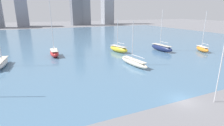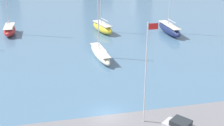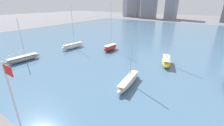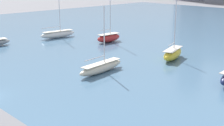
# 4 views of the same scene
# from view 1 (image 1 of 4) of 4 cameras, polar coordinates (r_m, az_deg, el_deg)

# --- Properties ---
(ground_plane) EXTENTS (500.00, 500.00, 0.00)m
(ground_plane) POSITION_cam_1_polar(r_m,az_deg,el_deg) (30.18, 22.03, -11.22)
(ground_plane) COLOR slate
(harbor_water) EXTENTS (180.00, 140.00, 0.00)m
(harbor_water) POSITION_cam_1_polar(r_m,az_deg,el_deg) (91.27, -11.14, 7.63)
(harbor_water) COLOR #476B89
(harbor_water) RESTS_ON ground_plane
(flag_pole) EXTENTS (1.24, 0.14, 12.69)m
(flag_pole) POSITION_cam_1_polar(r_m,az_deg,el_deg) (29.66, 32.30, 1.07)
(flag_pole) COLOR silver
(flag_pole) RESTS_ON ground_plane
(distant_city_skyline) EXTENTS (151.38, 19.37, 65.03)m
(distant_city_skyline) POSITION_cam_1_polar(r_m,az_deg,el_deg) (189.34, -24.49, 18.04)
(distant_city_skyline) COLOR #9E9EA8
(distant_city_skyline) RESTS_ON ground_plane
(sailboat_yellow) EXTENTS (4.66, 8.58, 11.36)m
(sailboat_yellow) POSITION_cam_1_polar(r_m,az_deg,el_deg) (60.20, 2.18, 4.64)
(sailboat_yellow) COLOR yellow
(sailboat_yellow) RESTS_ON harbor_water
(sailboat_navy) EXTENTS (3.13, 10.03, 14.15)m
(sailboat_navy) POSITION_cam_1_polar(r_m,az_deg,el_deg) (64.40, 15.83, 4.83)
(sailboat_navy) COLOR #19234C
(sailboat_navy) RESTS_ON harbor_water
(sailboat_white) EXTENTS (2.98, 10.23, 15.75)m
(sailboat_white) POSITION_cam_1_polar(r_m,az_deg,el_deg) (51.90, -32.35, 0.04)
(sailboat_white) COLOR white
(sailboat_white) RESTS_ON harbor_water
(sailboat_cream) EXTENTS (3.01, 10.50, 11.19)m
(sailboat_cream) POSITION_cam_1_polar(r_m,az_deg,el_deg) (45.21, 7.12, 0.27)
(sailboat_cream) COLOR beige
(sailboat_cream) RESTS_ON harbor_water
(sailboat_red) EXTENTS (2.62, 7.12, 16.56)m
(sailboat_red) POSITION_cam_1_polar(r_m,az_deg,el_deg) (57.11, -18.30, 3.19)
(sailboat_red) COLOR #B72828
(sailboat_red) RESTS_ON harbor_water
(sailboat_orange) EXTENTS (3.95, 6.86, 13.60)m
(sailboat_orange) POSITION_cam_1_polar(r_m,az_deg,el_deg) (68.67, 27.41, 4.18)
(sailboat_orange) COLOR orange
(sailboat_orange) RESTS_ON harbor_water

